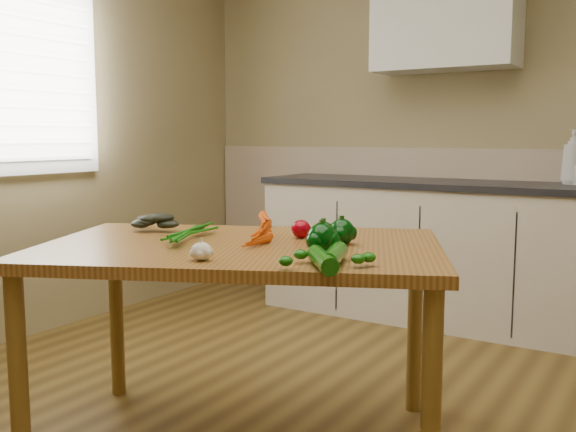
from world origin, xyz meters
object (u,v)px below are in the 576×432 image
(carrot_bunch, at_px, (238,231))
(tomato_c, at_px, (344,230))
(zucchini_b, at_px, (322,260))
(soap_bottle_a, at_px, (573,157))
(tomato_b, at_px, (334,231))
(pepper_b, at_px, (342,232))
(table, at_px, (241,266))
(garlic_bulb, at_px, (201,251))
(pepper_c, at_px, (322,239))
(zucchini_a, at_px, (334,256))
(tomato_a, at_px, (301,229))
(leafy_greens, at_px, (155,218))
(pepper_a, at_px, (323,234))

(carrot_bunch, relative_size, tomato_c, 4.34)
(tomato_c, relative_size, zucchini_b, 0.28)
(soap_bottle_a, height_order, zucchini_b, soap_bottle_a)
(zucchini_b, bearing_deg, tomato_b, 114.53)
(pepper_b, bearing_deg, soap_bottle_a, 76.17)
(tomato_c, bearing_deg, table, -128.22)
(garlic_bulb, xyz_separation_m, pepper_c, (0.27, 0.31, 0.02))
(tomato_b, bearing_deg, zucchini_a, -61.98)
(pepper_c, relative_size, zucchini_a, 0.48)
(soap_bottle_a, distance_m, pepper_c, 2.25)
(tomato_c, bearing_deg, tomato_a, -143.66)
(leafy_greens, height_order, pepper_a, leafy_greens)
(pepper_c, relative_size, zucchini_b, 0.46)
(leafy_greens, xyz_separation_m, tomato_c, (0.77, 0.25, -0.02))
(pepper_c, bearing_deg, tomato_a, 132.46)
(leafy_greens, height_order, pepper_b, leafy_greens)
(tomato_c, bearing_deg, pepper_b, -65.94)
(garlic_bulb, bearing_deg, leafy_greens, 145.16)
(leafy_greens, relative_size, tomato_a, 2.69)
(tomato_b, distance_m, zucchini_a, 0.52)
(pepper_a, height_order, pepper_c, pepper_c)
(zucchini_a, bearing_deg, zucchini_b, -90.55)
(pepper_c, bearing_deg, tomato_c, 105.18)
(pepper_b, xyz_separation_m, pepper_c, (0.03, -0.20, 0.00))
(leafy_greens, bearing_deg, pepper_a, 1.10)
(zucchini_a, relative_size, zucchini_b, 0.96)
(table, height_order, tomato_c, tomato_c)
(pepper_b, height_order, pepper_c, pepper_c)
(carrot_bunch, bearing_deg, garlic_bulb, -95.08)
(garlic_bulb, height_order, pepper_c, pepper_c)
(table, bearing_deg, pepper_a, -5.74)
(pepper_a, relative_size, pepper_c, 0.88)
(carrot_bunch, bearing_deg, table, -69.94)
(garlic_bulb, distance_m, tomato_c, 0.69)
(soap_bottle_a, relative_size, leafy_greens, 1.55)
(tomato_c, bearing_deg, tomato_b, -120.94)
(pepper_a, relative_size, pepper_b, 0.96)
(carrot_bunch, relative_size, zucchini_b, 1.23)
(soap_bottle_a, xyz_separation_m, garlic_bulb, (-0.73, -2.49, -0.25))
(pepper_b, xyz_separation_m, zucchini_a, (0.15, -0.34, -0.02))
(pepper_a, xyz_separation_m, pepper_c, (0.06, -0.12, 0.01))
(table, relative_size, leafy_greens, 8.23)
(soap_bottle_a, xyz_separation_m, tomato_c, (-0.56, -1.83, -0.25))
(soap_bottle_a, relative_size, zucchini_a, 1.52)
(tomato_b, bearing_deg, carrot_bunch, -139.27)
(soap_bottle_a, bearing_deg, garlic_bulb, 152.12)
(table, height_order, zucchini_b, zucchini_b)
(tomato_b, distance_m, tomato_c, 0.05)
(tomato_b, xyz_separation_m, zucchini_b, (0.24, -0.53, -0.00))
(table, xyz_separation_m, leafy_greens, (-0.51, 0.08, 0.14))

